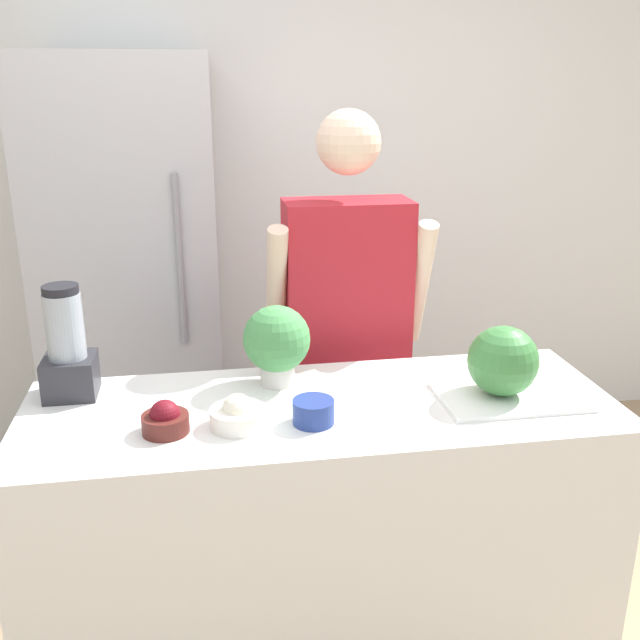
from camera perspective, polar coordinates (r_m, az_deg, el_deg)
wall_back at (r=3.55m, az=-4.36°, el=10.63°), size 8.00×0.06×2.60m
counter_island at (r=2.32m, az=0.13°, el=-16.84°), size 1.73×0.62×0.90m
refrigerator at (r=3.21m, az=-14.72°, el=2.79°), size 0.73×0.76×1.90m
person at (r=2.64m, az=2.09°, el=-1.80°), size 0.59×0.27×1.71m
cutting_board at (r=2.20m, az=14.94°, el=-5.91°), size 0.42×0.27×0.01m
watermelon at (r=2.15m, az=14.43°, el=-3.19°), size 0.21×0.21×0.21m
bowl_cherries at (r=1.96m, az=-12.28°, el=-7.83°), size 0.13×0.13×0.09m
bowl_cream at (r=1.96m, az=-6.61°, el=-7.54°), size 0.15×0.15×0.09m
bowl_small_blue at (r=1.97m, az=-0.53°, el=-7.35°), size 0.12×0.12×0.07m
blender at (r=2.22m, az=-19.55°, el=-2.30°), size 0.15×0.15×0.34m
potted_plant at (r=2.18m, az=-3.48°, el=-1.72°), size 0.21×0.21×0.25m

